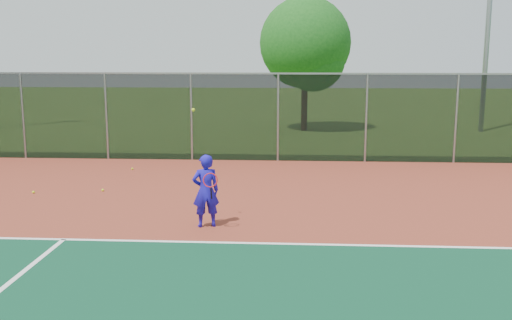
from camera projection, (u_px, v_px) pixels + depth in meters
The scene contains 8 objects.
ground at pixel (474, 320), 7.85m from camera, with size 120.00×120.00×0.00m, color #3B621C.
court_apron at pixel (438, 267), 9.81m from camera, with size 30.00×20.00×0.02m, color brown.
fence_back at pixel (366, 117), 19.36m from camera, with size 30.00×0.06×3.03m.
tennis_player at pixel (206, 191), 11.97m from camera, with size 0.65×0.68×2.51m.
practice_ball_0 at pixel (103, 190), 15.26m from camera, with size 0.07×0.07×0.07m, color #CDEB1B.
practice_ball_2 at pixel (132, 169), 18.18m from camera, with size 0.07×0.07×0.07m, color #CDEB1B.
practice_ball_3 at pixel (33, 192), 15.03m from camera, with size 0.07×0.07×0.07m, color #CDEB1B.
tree_back_left at pixel (307, 47), 27.30m from camera, with size 4.39×4.39×6.44m.
Camera 1 is at (-2.56, -7.50, 3.57)m, focal length 40.00 mm.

